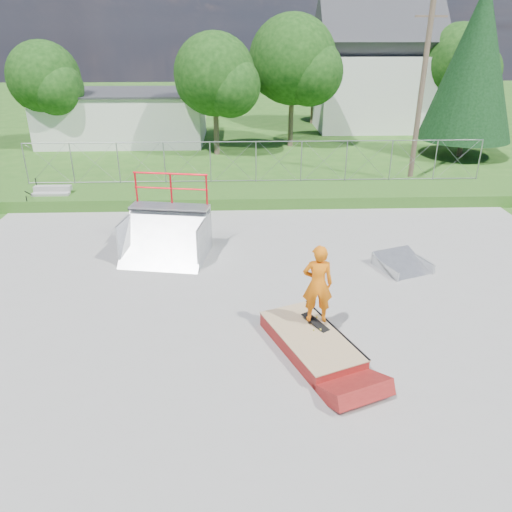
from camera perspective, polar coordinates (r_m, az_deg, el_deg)
The scene contains 19 objects.
ground at distance 13.06m, azimuth 1.74°, elevation -6.66°, with size 120.00×120.00×0.00m, color #285819.
concrete_pad at distance 13.05m, azimuth 1.74°, elevation -6.59°, with size 20.00×16.00×0.04m, color #9C9C99.
grass_berm at distance 21.65m, azimuth 0.09°, elevation 7.13°, with size 24.00×3.00×0.50m, color #285819.
grind_box at distance 11.71m, azimuth 6.24°, elevation -9.72°, with size 2.26×3.05×0.41m.
quarter_pipe at distance 15.82m, azimuth -10.54°, elevation 3.87°, with size 2.55×2.16×2.55m, color #AAACB2, non-canonical shape.
flat_bank_ramp at distance 15.90m, azimuth 16.43°, elevation -0.85°, with size 1.34×1.43×0.41m, color #AAACB2, non-canonical shape.
skateboard at distance 11.95m, azimuth 6.80°, elevation -7.55°, with size 0.22×0.80×0.02m, color black.
skater at distance 11.47m, azimuth 7.04°, elevation -3.51°, with size 0.70×0.46×1.91m, color orange.
concrete_stairs at distance 22.20m, azimuth -22.45°, elevation 6.09°, with size 1.50×1.60×0.80m, color #9C9C99, non-canonical shape.
chain_link_fence at distance 22.30m, azimuth -0.01°, elevation 10.73°, with size 20.00×0.06×1.80m, color gray, non-canonical shape.
utility_building_flat at distance 34.30m, azimuth -14.75°, elevation 15.09°, with size 10.00×6.00×3.00m, color silver.
gable_house at distance 38.51m, azimuth 13.41°, elevation 19.72°, with size 8.40×6.08×8.94m.
utility_pole at distance 24.72m, azimuth 18.33°, elevation 17.07°, with size 0.24×0.24×8.00m, color brown.
tree_left_near at distance 29.08m, azimuth -4.25°, elevation 19.63°, with size 4.76×4.48×6.65m.
tree_center at distance 31.20m, azimuth 4.78°, elevation 21.08°, with size 5.44×5.12×7.60m.
tree_left_far at distance 32.97m, azimuth -22.73°, elevation 17.98°, with size 4.42×4.16×6.18m.
tree_right_far at distance 38.12m, azimuth 22.52°, elevation 19.63°, with size 5.10×4.80×7.12m.
tree_back_mid at distance 39.56m, azimuth 7.03°, elevation 19.99°, with size 4.08×3.84×5.70m.
conifer_tree at distance 30.95m, azimuth 23.75°, elevation 19.58°, with size 5.04×5.04×9.10m.
Camera 1 is at (-0.81, -11.12, 6.81)m, focal length 35.00 mm.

